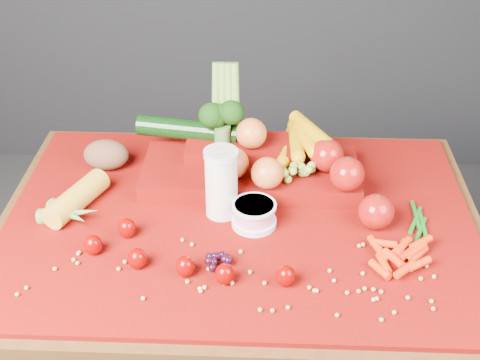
{
  "coord_description": "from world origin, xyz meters",
  "views": [
    {
      "loc": [
        0.05,
        -1.22,
        1.66
      ],
      "look_at": [
        0.0,
        0.02,
        0.85
      ],
      "focal_mm": 50.0,
      "sensor_mm": 36.0,
      "label": 1
    }
  ],
  "objects_px": {
    "table": "(240,254)",
    "produce_mound": "(260,160)",
    "milk_glass": "(221,181)",
    "yogurt_bowl": "(254,214)"
  },
  "relations": [
    {
      "from": "table",
      "to": "produce_mound",
      "type": "bearing_deg",
      "value": 74.54
    },
    {
      "from": "table",
      "to": "milk_glass",
      "type": "height_order",
      "value": "milk_glass"
    },
    {
      "from": "yogurt_bowl",
      "to": "produce_mound",
      "type": "distance_m",
      "value": 0.18
    },
    {
      "from": "table",
      "to": "yogurt_bowl",
      "type": "bearing_deg",
      "value": -36.53
    },
    {
      "from": "milk_glass",
      "to": "produce_mound",
      "type": "height_order",
      "value": "produce_mound"
    },
    {
      "from": "milk_glass",
      "to": "yogurt_bowl",
      "type": "distance_m",
      "value": 0.1
    },
    {
      "from": "produce_mound",
      "to": "milk_glass",
      "type": "bearing_deg",
      "value": -121.24
    },
    {
      "from": "table",
      "to": "produce_mound",
      "type": "height_order",
      "value": "produce_mound"
    },
    {
      "from": "table",
      "to": "milk_glass",
      "type": "xyz_separation_m",
      "value": [
        -0.04,
        0.02,
        0.19
      ]
    },
    {
      "from": "table",
      "to": "produce_mound",
      "type": "xyz_separation_m",
      "value": [
        0.04,
        0.15,
        0.17
      ]
    }
  ]
}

